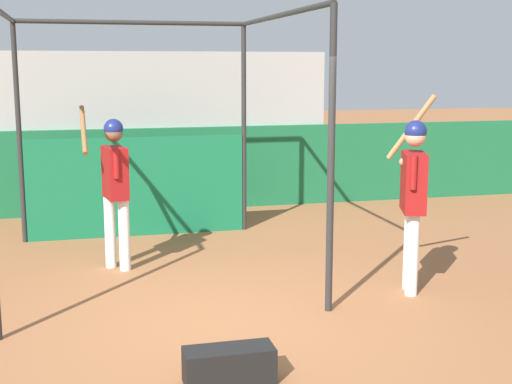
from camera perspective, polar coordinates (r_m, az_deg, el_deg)
name	(u,v)px	position (r m, az deg, el deg)	size (l,w,h in m)	color
ground_plane	(221,325)	(6.85, -2.79, -10.57)	(60.00, 60.00, 0.00)	#935B38
outfield_wall	(156,170)	(12.01, -8.04, 1.77)	(24.00, 0.12, 1.39)	#196038
bleacher_section	(147,125)	(13.18, -8.71, 5.29)	(5.95, 2.40, 2.67)	#9E9E99
batting_cage	(141,150)	(9.49, -9.22, 3.36)	(3.20, 3.76, 3.02)	#282828
player_batter	(114,179)	(8.57, -11.26, 1.04)	(0.53, 0.85, 1.94)	white
player_waiting	(413,188)	(7.71, 12.46, 0.31)	(0.52, 0.84, 2.12)	white
equipment_bag	(229,365)	(5.66, -2.16, -13.67)	(0.70, 0.28, 0.28)	black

